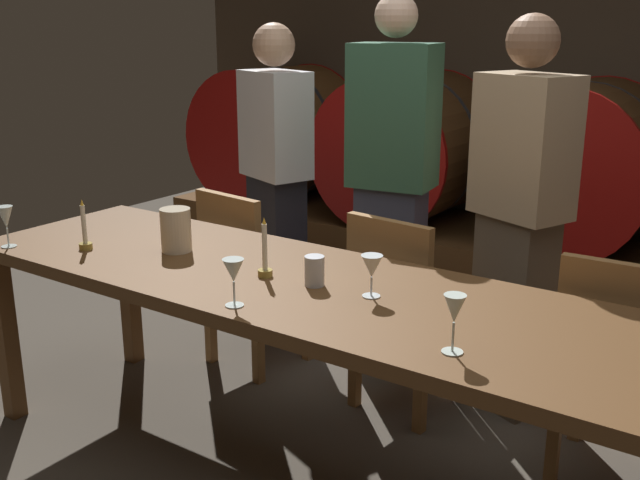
{
  "coord_description": "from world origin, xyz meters",
  "views": [
    {
      "loc": [
        1.2,
        -2.0,
        1.64
      ],
      "look_at": [
        -0.32,
        0.2,
        0.85
      ],
      "focal_mm": 42.19,
      "sensor_mm": 36.0,
      "label": 1
    }
  ],
  "objects_px": {
    "pitcher": "(176,230)",
    "chair_center": "(402,305)",
    "chair_right": "(618,361)",
    "wine_barrel_left": "(409,148)",
    "wine_barrel_center": "(581,166)",
    "wine_barrel_far_left": "(278,134)",
    "chair_left": "(247,271)",
    "wine_glass_left": "(233,272)",
    "guest_center_right": "(519,218)",
    "cup_left": "(314,271)",
    "candle_right": "(265,260)",
    "guest_center_left": "(392,186)",
    "wine_glass_far_left": "(6,219)",
    "wine_glass_right": "(454,311)",
    "dining_table": "(324,305)",
    "guest_far_left": "(276,176)",
    "wine_glass_center": "(372,267)",
    "candle_left": "(85,236)"
  },
  "relations": [
    {
      "from": "wine_barrel_center",
      "to": "wine_barrel_left",
      "type": "bearing_deg",
      "value": 180.0
    },
    {
      "from": "pitcher",
      "to": "chair_center",
      "type": "bearing_deg",
      "value": 44.27
    },
    {
      "from": "wine_barrel_center",
      "to": "cup_left",
      "type": "distance_m",
      "value": 2.35
    },
    {
      "from": "wine_barrel_left",
      "to": "guest_center_left",
      "type": "height_order",
      "value": "guest_center_left"
    },
    {
      "from": "wine_barrel_center",
      "to": "wine_glass_left",
      "type": "bearing_deg",
      "value": -96.64
    },
    {
      "from": "wine_barrel_center",
      "to": "pitcher",
      "type": "xyz_separation_m",
      "value": [
        -0.88,
        -2.32,
        0.02
      ]
    },
    {
      "from": "wine_barrel_center",
      "to": "wine_barrel_far_left",
      "type": "bearing_deg",
      "value": 180.0
    },
    {
      "from": "guest_center_left",
      "to": "candle_right",
      "type": "distance_m",
      "value": 1.07
    },
    {
      "from": "candle_right",
      "to": "pitcher",
      "type": "xyz_separation_m",
      "value": [
        -0.47,
        0.04,
        0.02
      ]
    },
    {
      "from": "candle_right",
      "to": "wine_glass_center",
      "type": "xyz_separation_m",
      "value": [
        0.41,
        0.04,
        0.04
      ]
    },
    {
      "from": "dining_table",
      "to": "guest_far_left",
      "type": "height_order",
      "value": "guest_far_left"
    },
    {
      "from": "chair_right",
      "to": "wine_barrel_left",
      "type": "bearing_deg",
      "value": -46.61
    },
    {
      "from": "candle_right",
      "to": "cup_left",
      "type": "xyz_separation_m",
      "value": [
        0.2,
        0.02,
        -0.01
      ]
    },
    {
      "from": "wine_glass_far_left",
      "to": "wine_glass_center",
      "type": "xyz_separation_m",
      "value": [
        1.47,
        0.34,
        -0.02
      ]
    },
    {
      "from": "wine_barrel_center",
      "to": "wine_glass_right",
      "type": "distance_m",
      "value": 2.6
    },
    {
      "from": "candle_right",
      "to": "cup_left",
      "type": "height_order",
      "value": "candle_right"
    },
    {
      "from": "wine_glass_center",
      "to": "chair_left",
      "type": "bearing_deg",
      "value": 149.83
    },
    {
      "from": "wine_barrel_far_left",
      "to": "cup_left",
      "type": "height_order",
      "value": "wine_barrel_far_left"
    },
    {
      "from": "wine_barrel_center",
      "to": "guest_center_left",
      "type": "xyz_separation_m",
      "value": [
        -0.5,
        -1.3,
        0.06
      ]
    },
    {
      "from": "wine_glass_center",
      "to": "wine_glass_far_left",
      "type": "bearing_deg",
      "value": -167.03
    },
    {
      "from": "wine_barrel_far_left",
      "to": "chair_left",
      "type": "height_order",
      "value": "wine_barrel_far_left"
    },
    {
      "from": "wine_barrel_center",
      "to": "wine_glass_far_left",
      "type": "xyz_separation_m",
      "value": [
        -1.46,
        -2.66,
        0.05
      ]
    },
    {
      "from": "wine_glass_far_left",
      "to": "wine_glass_center",
      "type": "bearing_deg",
      "value": 12.97
    },
    {
      "from": "wine_glass_far_left",
      "to": "cup_left",
      "type": "xyz_separation_m",
      "value": [
        1.26,
        0.32,
        -0.06
      ]
    },
    {
      "from": "wine_glass_left",
      "to": "candle_right",
      "type": "bearing_deg",
      "value": 109.31
    },
    {
      "from": "candle_left",
      "to": "wine_glass_left",
      "type": "relative_size",
      "value": 1.3
    },
    {
      "from": "wine_barrel_left",
      "to": "chair_center",
      "type": "height_order",
      "value": "wine_barrel_left"
    },
    {
      "from": "candle_right",
      "to": "wine_glass_right",
      "type": "relative_size",
      "value": 1.29
    },
    {
      "from": "chair_center",
      "to": "dining_table",
      "type": "bearing_deg",
      "value": 100.1
    },
    {
      "from": "dining_table",
      "to": "wine_glass_left",
      "type": "distance_m",
      "value": 0.38
    },
    {
      "from": "dining_table",
      "to": "candle_left",
      "type": "relative_size",
      "value": 14.48
    },
    {
      "from": "wine_barrel_center",
      "to": "chair_right",
      "type": "distance_m",
      "value": 1.88
    },
    {
      "from": "dining_table",
      "to": "wine_glass_center",
      "type": "bearing_deg",
      "value": 2.68
    },
    {
      "from": "pitcher",
      "to": "guest_center_right",
      "type": "bearing_deg",
      "value": 42.73
    },
    {
      "from": "wine_barrel_left",
      "to": "chair_left",
      "type": "bearing_deg",
      "value": -88.18
    },
    {
      "from": "wine_barrel_far_left",
      "to": "candle_right",
      "type": "relative_size",
      "value": 4.44
    },
    {
      "from": "dining_table",
      "to": "chair_left",
      "type": "height_order",
      "value": "chair_left"
    },
    {
      "from": "chair_center",
      "to": "wine_glass_right",
      "type": "height_order",
      "value": "wine_glass_right"
    },
    {
      "from": "wine_glass_far_left",
      "to": "wine_barrel_center",
      "type": "bearing_deg",
      "value": 61.16
    },
    {
      "from": "guest_center_right",
      "to": "pitcher",
      "type": "relative_size",
      "value": 9.86
    },
    {
      "from": "candle_right",
      "to": "guest_far_left",
      "type": "bearing_deg",
      "value": 126.29
    },
    {
      "from": "pitcher",
      "to": "wine_glass_far_left",
      "type": "bearing_deg",
      "value": -149.85
    },
    {
      "from": "wine_barrel_center",
      "to": "chair_right",
      "type": "relative_size",
      "value": 1.09
    },
    {
      "from": "chair_left",
      "to": "wine_glass_right",
      "type": "height_order",
      "value": "wine_glass_right"
    },
    {
      "from": "guest_center_left",
      "to": "guest_center_right",
      "type": "relative_size",
      "value": 1.05
    },
    {
      "from": "candle_right",
      "to": "wine_glass_center",
      "type": "relative_size",
      "value": 1.53
    },
    {
      "from": "guest_far_left",
      "to": "chair_center",
      "type": "bearing_deg",
      "value": 175.51
    },
    {
      "from": "wine_barrel_far_left",
      "to": "wine_glass_left",
      "type": "xyz_separation_m",
      "value": [
        1.86,
        -2.64,
        0.04
      ]
    },
    {
      "from": "candle_right",
      "to": "chair_center",
      "type": "bearing_deg",
      "value": 75.09
    },
    {
      "from": "candle_right",
      "to": "wine_glass_left",
      "type": "xyz_separation_m",
      "value": [
        0.1,
        -0.28,
        0.05
      ]
    }
  ]
}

